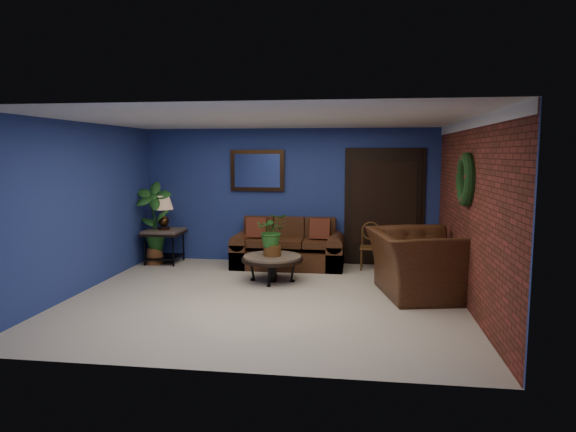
# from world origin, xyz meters

# --- Properties ---
(floor) EXTENTS (5.50, 5.50, 0.00)m
(floor) POSITION_xyz_m (0.00, 0.00, 0.00)
(floor) COLOR beige
(floor) RESTS_ON ground
(wall_back) EXTENTS (5.50, 0.04, 2.50)m
(wall_back) POSITION_xyz_m (0.00, 2.50, 1.25)
(wall_back) COLOR navy
(wall_back) RESTS_ON ground
(wall_left) EXTENTS (0.04, 5.00, 2.50)m
(wall_left) POSITION_xyz_m (-2.75, 0.00, 1.25)
(wall_left) COLOR navy
(wall_left) RESTS_ON ground
(wall_right_brick) EXTENTS (0.04, 5.00, 2.50)m
(wall_right_brick) POSITION_xyz_m (2.75, 0.00, 1.25)
(wall_right_brick) COLOR maroon
(wall_right_brick) RESTS_ON ground
(ceiling) EXTENTS (5.50, 5.00, 0.02)m
(ceiling) POSITION_xyz_m (0.00, 0.00, 2.50)
(ceiling) COLOR silver
(ceiling) RESTS_ON wall_back
(crown_molding) EXTENTS (0.03, 5.00, 0.14)m
(crown_molding) POSITION_xyz_m (2.72, 0.00, 2.43)
(crown_molding) COLOR white
(crown_molding) RESTS_ON wall_right_brick
(wall_mirror) EXTENTS (1.02, 0.06, 0.77)m
(wall_mirror) POSITION_xyz_m (-0.60, 2.46, 1.72)
(wall_mirror) COLOR #3F2511
(wall_mirror) RESTS_ON wall_back
(closet_door) EXTENTS (1.44, 0.06, 2.18)m
(closet_door) POSITION_xyz_m (1.75, 2.47, 1.05)
(closet_door) COLOR black
(closet_door) RESTS_ON wall_back
(wreath) EXTENTS (0.16, 0.72, 0.72)m
(wreath) POSITION_xyz_m (2.69, 0.05, 1.70)
(wreath) COLOR black
(wreath) RESTS_ON wall_right_brick
(sofa) EXTENTS (1.98, 0.85, 0.89)m
(sofa) POSITION_xyz_m (0.04, 2.07, 0.29)
(sofa) COLOR #4C2815
(sofa) RESTS_ON ground
(coffee_table) EXTENTS (0.98, 0.98, 0.42)m
(coffee_table) POSITION_xyz_m (-0.06, 0.95, 0.36)
(coffee_table) COLOR #4D4844
(coffee_table) RESTS_ON ground
(end_table) EXTENTS (0.69, 0.69, 0.63)m
(end_table) POSITION_xyz_m (-2.30, 2.05, 0.49)
(end_table) COLOR #4D4844
(end_table) RESTS_ON ground
(table_lamp) EXTENTS (0.37, 0.37, 0.61)m
(table_lamp) POSITION_xyz_m (-2.30, 2.05, 1.03)
(table_lamp) COLOR #3F2511
(table_lamp) RESTS_ON end_table
(side_chair) EXTENTS (0.37, 0.37, 0.83)m
(side_chair) POSITION_xyz_m (1.51, 2.11, 0.47)
(side_chair) COLOR brown
(side_chair) RESTS_ON ground
(armchair) EXTENTS (1.54, 1.68, 0.94)m
(armchair) POSITION_xyz_m (2.15, 0.45, 0.47)
(armchair) COLOR #4C2815
(armchair) RESTS_ON ground
(coffee_plant) EXTENTS (0.60, 0.55, 0.68)m
(coffee_plant) POSITION_xyz_m (-0.06, 0.95, 0.79)
(coffee_plant) COLOR brown
(coffee_plant) RESTS_ON coffee_table
(floor_plant) EXTENTS (0.38, 0.32, 0.77)m
(floor_plant) POSITION_xyz_m (2.35, 0.81, 0.40)
(floor_plant) COLOR brown
(floor_plant) RESTS_ON ground
(tall_plant) EXTENTS (0.70, 0.50, 1.53)m
(tall_plant) POSITION_xyz_m (-2.45, 1.95, 0.83)
(tall_plant) COLOR brown
(tall_plant) RESTS_ON ground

